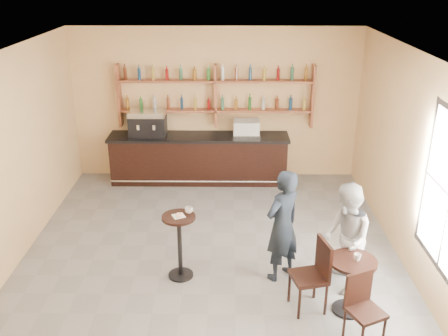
{
  "coord_description": "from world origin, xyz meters",
  "views": [
    {
      "loc": [
        0.28,
        -6.73,
        4.33
      ],
      "look_at": [
        0.2,
        0.8,
        1.25
      ],
      "focal_mm": 40.0,
      "sensor_mm": 36.0,
      "label": 1
    }
  ],
  "objects_px": {
    "man_main": "(282,226)",
    "pedestal_table": "(180,247)",
    "bar_counter": "(199,158)",
    "patron_second": "(346,238)",
    "espresso_machine": "(148,123)",
    "chair_west": "(309,276)",
    "chair_south": "(366,311)",
    "pastry_case": "(246,128)",
    "cafe_table": "(350,286)"
  },
  "relations": [
    {
      "from": "man_main",
      "to": "pedestal_table",
      "type": "bearing_deg",
      "value": -40.26
    },
    {
      "from": "bar_counter",
      "to": "patron_second",
      "type": "distance_m",
      "value": 4.45
    },
    {
      "from": "espresso_machine",
      "to": "chair_west",
      "type": "height_order",
      "value": "espresso_machine"
    },
    {
      "from": "man_main",
      "to": "chair_south",
      "type": "xyz_separation_m",
      "value": [
        0.89,
        -1.39,
        -0.4
      ]
    },
    {
      "from": "chair_west",
      "to": "pastry_case",
      "type": "bearing_deg",
      "value": 175.31
    },
    {
      "from": "pastry_case",
      "to": "man_main",
      "type": "xyz_separation_m",
      "value": [
        0.41,
        -3.56,
        -0.33
      ]
    },
    {
      "from": "pastry_case",
      "to": "chair_west",
      "type": "xyz_separation_m",
      "value": [
        0.7,
        -4.31,
        -0.68
      ]
    },
    {
      "from": "patron_second",
      "to": "chair_south",
      "type": "bearing_deg",
      "value": 0.46
    },
    {
      "from": "pedestal_table",
      "to": "chair_south",
      "type": "height_order",
      "value": "pedestal_table"
    },
    {
      "from": "bar_counter",
      "to": "man_main",
      "type": "distance_m",
      "value": 3.85
    },
    {
      "from": "pastry_case",
      "to": "patron_second",
      "type": "bearing_deg",
      "value": -64.71
    },
    {
      "from": "pastry_case",
      "to": "chair_south",
      "type": "height_order",
      "value": "pastry_case"
    },
    {
      "from": "chair_west",
      "to": "patron_second",
      "type": "bearing_deg",
      "value": 116.53
    },
    {
      "from": "cafe_table",
      "to": "chair_west",
      "type": "xyz_separation_m",
      "value": [
        -0.55,
        0.05,
        0.11
      ]
    },
    {
      "from": "man_main",
      "to": "chair_south",
      "type": "bearing_deg",
      "value": 81.98
    },
    {
      "from": "man_main",
      "to": "patron_second",
      "type": "bearing_deg",
      "value": 122.54
    },
    {
      "from": "chair_west",
      "to": "chair_south",
      "type": "bearing_deg",
      "value": 28.76
    },
    {
      "from": "patron_second",
      "to": "pastry_case",
      "type": "bearing_deg",
      "value": -162.85
    },
    {
      "from": "chair_south",
      "to": "patron_second",
      "type": "bearing_deg",
      "value": 66.23
    },
    {
      "from": "pastry_case",
      "to": "patron_second",
      "type": "height_order",
      "value": "patron_second"
    },
    {
      "from": "chair_west",
      "to": "cafe_table",
      "type": "bearing_deg",
      "value": 70.85
    },
    {
      "from": "bar_counter",
      "to": "chair_south",
      "type": "relative_size",
      "value": 4.15
    },
    {
      "from": "chair_west",
      "to": "bar_counter",
      "type": "bearing_deg",
      "value": -172.46
    },
    {
      "from": "cafe_table",
      "to": "patron_second",
      "type": "bearing_deg",
      "value": 88.19
    },
    {
      "from": "man_main",
      "to": "cafe_table",
      "type": "bearing_deg",
      "value": 96.05
    },
    {
      "from": "chair_west",
      "to": "chair_south",
      "type": "distance_m",
      "value": 0.89
    },
    {
      "from": "chair_south",
      "to": "patron_second",
      "type": "distance_m",
      "value": 1.19
    },
    {
      "from": "espresso_machine",
      "to": "pastry_case",
      "type": "bearing_deg",
      "value": 0.61
    },
    {
      "from": "patron_second",
      "to": "pedestal_table",
      "type": "bearing_deg",
      "value": -97.33
    },
    {
      "from": "bar_counter",
      "to": "man_main",
      "type": "height_order",
      "value": "man_main"
    },
    {
      "from": "pastry_case",
      "to": "cafe_table",
      "type": "xyz_separation_m",
      "value": [
        1.25,
        -4.36,
        -0.79
      ]
    },
    {
      "from": "pedestal_table",
      "to": "patron_second",
      "type": "bearing_deg",
      "value": -6.12
    },
    {
      "from": "espresso_machine",
      "to": "bar_counter",
      "type": "bearing_deg",
      "value": 0.61
    },
    {
      "from": "bar_counter",
      "to": "pedestal_table",
      "type": "relative_size",
      "value": 3.74
    },
    {
      "from": "bar_counter",
      "to": "patron_second",
      "type": "relative_size",
      "value": 2.34
    },
    {
      "from": "pastry_case",
      "to": "man_main",
      "type": "height_order",
      "value": "man_main"
    },
    {
      "from": "pedestal_table",
      "to": "chair_west",
      "type": "bearing_deg",
      "value": -22.47
    },
    {
      "from": "bar_counter",
      "to": "chair_west",
      "type": "distance_m",
      "value": 4.63
    },
    {
      "from": "cafe_table",
      "to": "chair_west",
      "type": "relative_size",
      "value": 0.78
    },
    {
      "from": "cafe_table",
      "to": "espresso_machine",
      "type": "bearing_deg",
      "value": 127.11
    },
    {
      "from": "pastry_case",
      "to": "man_main",
      "type": "distance_m",
      "value": 3.6
    },
    {
      "from": "man_main",
      "to": "chair_west",
      "type": "xyz_separation_m",
      "value": [
        0.29,
        -0.74,
        -0.35
      ]
    },
    {
      "from": "pedestal_table",
      "to": "chair_south",
      "type": "bearing_deg",
      "value": -30.23
    },
    {
      "from": "bar_counter",
      "to": "cafe_table",
      "type": "xyz_separation_m",
      "value": [
        2.25,
        -4.36,
        -0.11
      ]
    },
    {
      "from": "espresso_machine",
      "to": "chair_south",
      "type": "distance_m",
      "value": 6.04
    },
    {
      "from": "espresso_machine",
      "to": "pedestal_table",
      "type": "distance_m",
      "value": 3.78
    },
    {
      "from": "cafe_table",
      "to": "chair_south",
      "type": "distance_m",
      "value": 0.6
    },
    {
      "from": "cafe_table",
      "to": "patron_second",
      "type": "distance_m",
      "value": 0.67
    },
    {
      "from": "cafe_table",
      "to": "patron_second",
      "type": "height_order",
      "value": "patron_second"
    },
    {
      "from": "espresso_machine",
      "to": "chair_west",
      "type": "relative_size",
      "value": 0.74
    }
  ]
}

